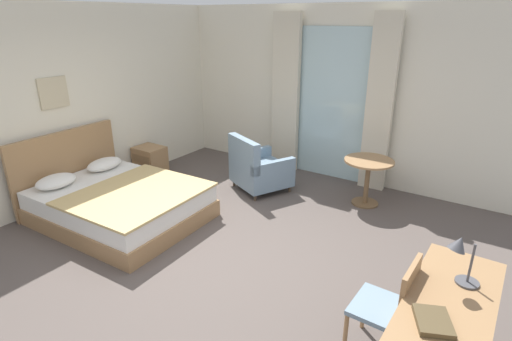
{
  "coord_description": "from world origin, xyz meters",
  "views": [
    {
      "loc": [
        2.56,
        -2.98,
        2.58
      ],
      "look_at": [
        0.24,
        0.5,
        0.96
      ],
      "focal_mm": 28.08,
      "sensor_mm": 36.0,
      "label": 1
    }
  ],
  "objects": [
    {
      "name": "ground",
      "position": [
        0.0,
        0.0,
        -0.05
      ],
      "size": [
        6.22,
        6.86,
        0.1
      ],
      "primitive_type": "cube",
      "color": "#564C47"
    },
    {
      "name": "wall_back",
      "position": [
        0.0,
        3.17,
        1.39
      ],
      "size": [
        5.82,
        0.12,
        2.78
      ],
      "primitive_type": "cube",
      "color": "silver",
      "rests_on": "ground"
    },
    {
      "name": "wall_left",
      "position": [
        -2.85,
        0.0,
        1.39
      ],
      "size": [
        0.12,
        6.46,
        2.78
      ],
      "primitive_type": "cube",
      "color": "silver",
      "rests_on": "ground"
    },
    {
      "name": "balcony_glass_door",
      "position": [
        0.01,
        3.09,
        1.22
      ],
      "size": [
        1.17,
        0.02,
        2.44
      ],
      "primitive_type": "cube",
      "color": "silver",
      "rests_on": "ground"
    },
    {
      "name": "curtain_panel_left",
      "position": [
        -0.8,
        2.99,
        1.33
      ],
      "size": [
        0.49,
        0.1,
        2.66
      ],
      "primitive_type": "cube",
      "color": "beige",
      "rests_on": "ground"
    },
    {
      "name": "curtain_panel_right",
      "position": [
        0.81,
        2.99,
        1.33
      ],
      "size": [
        0.4,
        0.1,
        2.66
      ],
      "primitive_type": "cube",
      "color": "beige",
      "rests_on": "ground"
    },
    {
      "name": "bed",
      "position": [
        -1.71,
        0.04,
        0.26
      ],
      "size": [
        2.2,
        1.7,
        1.08
      ],
      "color": "#9E754C",
      "rests_on": "ground"
    },
    {
      "name": "nightstand",
      "position": [
        -2.51,
        1.38,
        0.26
      ],
      "size": [
        0.48,
        0.4,
        0.52
      ],
      "color": "#9E754C",
      "rests_on": "ground"
    },
    {
      "name": "writing_desk",
      "position": [
        2.43,
        -0.41,
        0.67
      ],
      "size": [
        0.59,
        1.49,
        0.76
      ],
      "color": "#9E754C",
      "rests_on": "ground"
    },
    {
      "name": "desk_chair",
      "position": [
        2.04,
        -0.32,
        0.51
      ],
      "size": [
        0.43,
        0.45,
        0.9
      ],
      "color": "gray",
      "rests_on": "ground"
    },
    {
      "name": "desk_lamp",
      "position": [
        2.43,
        -0.19,
        1.03
      ],
      "size": [
        0.25,
        0.27,
        0.43
      ],
      "color": "#4C4C51",
      "rests_on": "writing_desk"
    },
    {
      "name": "closed_book",
      "position": [
        2.38,
        -0.68,
        0.78
      ],
      "size": [
        0.3,
        0.33,
        0.04
      ],
      "primitive_type": "cube",
      "rotation": [
        0.0,
        0.0,
        0.42
      ],
      "color": "brown",
      "rests_on": "writing_desk"
    },
    {
      "name": "armchair_by_window",
      "position": [
        -0.65,
        1.91,
        0.34
      ],
      "size": [
        1.03,
        1.01,
        0.88
      ],
      "color": "gray",
      "rests_on": "ground"
    },
    {
      "name": "round_cafe_table",
      "position": [
        0.94,
        2.35,
        0.51
      ],
      "size": [
        0.7,
        0.7,
        0.68
      ],
      "color": "#9E754C",
      "rests_on": "ground"
    },
    {
      "name": "framed_picture",
      "position": [
        -2.77,
        0.04,
        1.61
      ],
      "size": [
        0.03,
        0.41,
        0.42
      ],
      "color": "beige"
    }
  ]
}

